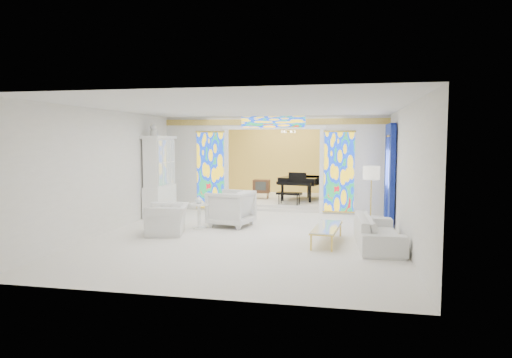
% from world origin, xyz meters
% --- Properties ---
extents(floor, '(12.00, 12.00, 0.00)m').
position_xyz_m(floor, '(0.00, 0.00, 0.00)').
color(floor, white).
rests_on(floor, ground).
extents(ceiling, '(7.00, 12.00, 0.02)m').
position_xyz_m(ceiling, '(0.00, 0.00, 3.00)').
color(ceiling, silver).
rests_on(ceiling, wall_back).
extents(wall_back, '(7.00, 0.02, 3.00)m').
position_xyz_m(wall_back, '(0.00, 6.00, 1.50)').
color(wall_back, silver).
rests_on(wall_back, floor).
extents(wall_front, '(7.00, 0.02, 3.00)m').
position_xyz_m(wall_front, '(0.00, -6.00, 1.50)').
color(wall_front, silver).
rests_on(wall_front, floor).
extents(wall_left, '(0.02, 12.00, 3.00)m').
position_xyz_m(wall_left, '(-3.50, 0.00, 1.50)').
color(wall_left, silver).
rests_on(wall_left, floor).
extents(wall_right, '(0.02, 12.00, 3.00)m').
position_xyz_m(wall_right, '(3.50, 0.00, 1.50)').
color(wall_right, silver).
rests_on(wall_right, floor).
extents(partition_wall, '(7.00, 0.22, 3.00)m').
position_xyz_m(partition_wall, '(0.00, 2.00, 1.65)').
color(partition_wall, silver).
rests_on(partition_wall, floor).
extents(stained_glass_left, '(0.90, 0.04, 2.40)m').
position_xyz_m(stained_glass_left, '(-2.03, 1.89, 1.30)').
color(stained_glass_left, gold).
rests_on(stained_glass_left, partition_wall).
extents(stained_glass_right, '(0.90, 0.04, 2.40)m').
position_xyz_m(stained_glass_right, '(2.03, 1.89, 1.30)').
color(stained_glass_right, gold).
rests_on(stained_glass_right, partition_wall).
extents(stained_glass_transom, '(2.00, 0.04, 0.34)m').
position_xyz_m(stained_glass_transom, '(0.00, 1.89, 2.82)').
color(stained_glass_transom, gold).
rests_on(stained_glass_transom, partition_wall).
extents(alcove_platform, '(6.80, 3.80, 0.18)m').
position_xyz_m(alcove_platform, '(0.00, 4.10, 0.09)').
color(alcove_platform, white).
rests_on(alcove_platform, floor).
extents(gold_curtain_back, '(6.70, 0.10, 2.90)m').
position_xyz_m(gold_curtain_back, '(0.00, 5.88, 1.50)').
color(gold_curtain_back, '#E9CC51').
rests_on(gold_curtain_back, wall_back).
extents(chandelier, '(0.48, 0.48, 0.30)m').
position_xyz_m(chandelier, '(0.20, 4.00, 2.55)').
color(chandelier, '#DFBD4E').
rests_on(chandelier, ceiling).
extents(blue_drapes, '(0.14, 1.85, 2.65)m').
position_xyz_m(blue_drapes, '(3.40, 0.70, 1.58)').
color(blue_drapes, navy).
rests_on(blue_drapes, wall_right).
extents(china_cabinet, '(0.56, 1.46, 2.72)m').
position_xyz_m(china_cabinet, '(-3.22, 0.60, 1.17)').
color(china_cabinet, white).
rests_on(china_cabinet, floor).
extents(armchair_left, '(1.20, 1.30, 0.71)m').
position_xyz_m(armchair_left, '(-1.97, -1.84, 0.36)').
color(armchair_left, silver).
rests_on(armchair_left, floor).
extents(armchair_right, '(1.24, 1.21, 0.95)m').
position_xyz_m(armchair_right, '(-0.72, -0.59, 0.48)').
color(armchair_right, white).
rests_on(armchair_right, floor).
extents(sofa, '(1.00, 2.28, 0.65)m').
position_xyz_m(sofa, '(2.95, -2.20, 0.33)').
color(sofa, white).
rests_on(sofa, floor).
extents(side_table, '(0.67, 0.67, 0.64)m').
position_xyz_m(side_table, '(-1.45, -1.03, 0.42)').
color(side_table, white).
rests_on(side_table, floor).
extents(vase, '(0.24, 0.24, 0.20)m').
position_xyz_m(vase, '(-1.45, -1.03, 0.74)').
color(vase, silver).
rests_on(vase, side_table).
extents(coffee_table, '(0.67, 1.71, 0.37)m').
position_xyz_m(coffee_table, '(1.86, -2.08, 0.34)').
color(coffee_table, white).
rests_on(coffee_table, floor).
extents(floor_lamp, '(0.41, 0.41, 1.64)m').
position_xyz_m(floor_lamp, '(2.85, -0.77, 1.40)').
color(floor_lamp, '#DFBD4E').
rests_on(floor_lamp, floor).
extents(grand_piano, '(1.86, 2.54, 0.98)m').
position_xyz_m(grand_piano, '(0.85, 3.81, 0.84)').
color(grand_piano, black).
rests_on(grand_piano, alcove_platform).
extents(tv_console, '(0.59, 0.42, 0.67)m').
position_xyz_m(tv_console, '(-0.71, 3.74, 0.62)').
color(tv_console, '#53331E').
rests_on(tv_console, alcove_platform).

